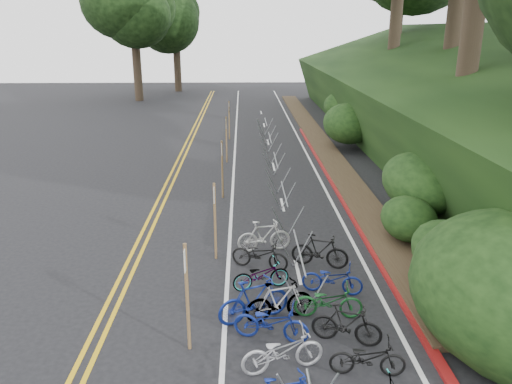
% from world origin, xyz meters
% --- Properties ---
extents(ground, '(120.00, 120.00, 0.00)m').
position_xyz_m(ground, '(0.00, 0.00, 0.00)').
color(ground, black).
rests_on(ground, ground).
extents(road_markings, '(7.47, 80.00, 0.01)m').
position_xyz_m(road_markings, '(0.63, 10.10, 0.00)').
color(road_markings, gold).
rests_on(road_markings, ground).
extents(red_curb, '(0.25, 28.00, 0.10)m').
position_xyz_m(red_curb, '(5.70, 12.00, 0.05)').
color(red_curb, maroon).
rests_on(red_curb, ground).
extents(embankment, '(14.30, 48.14, 9.11)m').
position_xyz_m(embankment, '(12.96, 19.04, 2.57)').
color(embankment, black).
rests_on(embankment, ground).
extents(bike_racks_rest, '(1.14, 23.00, 1.17)m').
position_xyz_m(bike_racks_rest, '(3.00, 13.00, 0.85)').
color(bike_racks_rest, gray).
rests_on(bike_racks_rest, ground).
extents(signpost_near, '(0.08, 0.40, 2.60)m').
position_xyz_m(signpost_near, '(0.23, 0.32, 1.48)').
color(signpost_near, brown).
rests_on(signpost_near, ground).
extents(signposts_rest, '(0.08, 18.40, 2.50)m').
position_xyz_m(signposts_rest, '(0.60, 14.00, 1.43)').
color(signposts_rest, brown).
rests_on(signposts_rest, ground).
extents(bike_front, '(1.22, 1.95, 1.14)m').
position_xyz_m(bike_front, '(1.72, 1.44, 0.57)').
color(bike_front, navy).
rests_on(bike_front, ground).
extents(bike_valet, '(3.03, 10.29, 1.06)m').
position_xyz_m(bike_valet, '(2.87, 0.97, 0.47)').
color(bike_valet, slate).
rests_on(bike_valet, ground).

